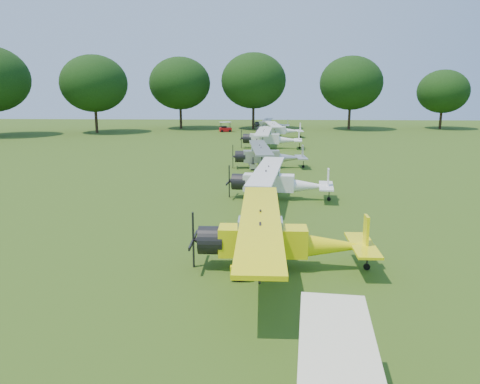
{
  "coord_description": "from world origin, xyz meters",
  "views": [
    {
      "loc": [
        -0.81,
        -25.15,
        7.11
      ],
      "look_at": [
        -1.94,
        0.21,
        1.4
      ],
      "focal_mm": 35.0,
      "sensor_mm": 36.0,
      "label": 1
    }
  ],
  "objects_px": {
    "aircraft_3": "(277,180)",
    "aircraft_7": "(270,124)",
    "aircraft_4": "(267,154)",
    "aircraft_2": "(277,236)",
    "aircraft_6": "(278,129)",
    "aircraft_5": "(269,137)",
    "golf_cart": "(225,129)"
  },
  "relations": [
    {
      "from": "aircraft_2",
      "to": "aircraft_5",
      "type": "bearing_deg",
      "value": 89.65
    },
    {
      "from": "aircraft_3",
      "to": "golf_cart",
      "type": "bearing_deg",
      "value": 104.74
    },
    {
      "from": "aircraft_2",
      "to": "golf_cart",
      "type": "xyz_separation_m",
      "value": [
        -6.45,
        58.3,
        -0.8
      ]
    },
    {
      "from": "aircraft_5",
      "to": "aircraft_7",
      "type": "distance_m",
      "value": 23.87
    },
    {
      "from": "aircraft_5",
      "to": "aircraft_4",
      "type": "bearing_deg",
      "value": -88.45
    },
    {
      "from": "aircraft_3",
      "to": "aircraft_7",
      "type": "height_order",
      "value": "aircraft_3"
    },
    {
      "from": "aircraft_3",
      "to": "aircraft_6",
      "type": "xyz_separation_m",
      "value": [
        1.37,
        37.89,
        -0.0
      ]
    },
    {
      "from": "aircraft_2",
      "to": "aircraft_7",
      "type": "relative_size",
      "value": 1.19
    },
    {
      "from": "aircraft_7",
      "to": "golf_cart",
      "type": "bearing_deg",
      "value": -151.65
    },
    {
      "from": "aircraft_2",
      "to": "aircraft_3",
      "type": "height_order",
      "value": "aircraft_2"
    },
    {
      "from": "aircraft_7",
      "to": "golf_cart",
      "type": "relative_size",
      "value": 4.62
    },
    {
      "from": "aircraft_2",
      "to": "aircraft_3",
      "type": "xyz_separation_m",
      "value": [
        0.39,
        11.93,
        -0.09
      ]
    },
    {
      "from": "aircraft_4",
      "to": "aircraft_5",
      "type": "distance_m",
      "value": 13.78
    },
    {
      "from": "aircraft_5",
      "to": "golf_cart",
      "type": "relative_size",
      "value": 5.52
    },
    {
      "from": "aircraft_4",
      "to": "golf_cart",
      "type": "relative_size",
      "value": 5.08
    },
    {
      "from": "aircraft_7",
      "to": "aircraft_4",
      "type": "bearing_deg",
      "value": -86.6
    },
    {
      "from": "aircraft_2",
      "to": "golf_cart",
      "type": "height_order",
      "value": "aircraft_2"
    },
    {
      "from": "aircraft_2",
      "to": "aircraft_5",
      "type": "xyz_separation_m",
      "value": [
        0.34,
        37.63,
        -0.0
      ]
    },
    {
      "from": "aircraft_6",
      "to": "golf_cart",
      "type": "relative_size",
      "value": 5.17
    },
    {
      "from": "aircraft_3",
      "to": "aircraft_6",
      "type": "relative_size",
      "value": 1.0
    },
    {
      "from": "aircraft_6",
      "to": "aircraft_7",
      "type": "distance_m",
      "value": 11.7
    },
    {
      "from": "aircraft_4",
      "to": "aircraft_6",
      "type": "height_order",
      "value": "aircraft_6"
    },
    {
      "from": "aircraft_2",
      "to": "aircraft_3",
      "type": "bearing_deg",
      "value": 88.31
    },
    {
      "from": "golf_cart",
      "to": "aircraft_5",
      "type": "bearing_deg",
      "value": -87.45
    },
    {
      "from": "aircraft_7",
      "to": "aircraft_6",
      "type": "bearing_deg",
      "value": -81.03
    },
    {
      "from": "aircraft_4",
      "to": "aircraft_6",
      "type": "distance_m",
      "value": 26.03
    },
    {
      "from": "aircraft_7",
      "to": "golf_cart",
      "type": "xyz_separation_m",
      "value": [
        -7.39,
        -3.19,
        -0.58
      ]
    },
    {
      "from": "aircraft_3",
      "to": "golf_cart",
      "type": "xyz_separation_m",
      "value": [
        -6.84,
        46.37,
        -0.71
      ]
    },
    {
      "from": "aircraft_3",
      "to": "aircraft_4",
      "type": "xyz_separation_m",
      "value": [
        -0.48,
        11.93,
        -0.02
      ]
    },
    {
      "from": "aircraft_4",
      "to": "aircraft_2",
      "type": "bearing_deg",
      "value": -94.04
    },
    {
      "from": "aircraft_3",
      "to": "aircraft_5",
      "type": "height_order",
      "value": "aircraft_5"
    },
    {
      "from": "aircraft_4",
      "to": "aircraft_7",
      "type": "relative_size",
      "value": 1.1
    }
  ]
}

